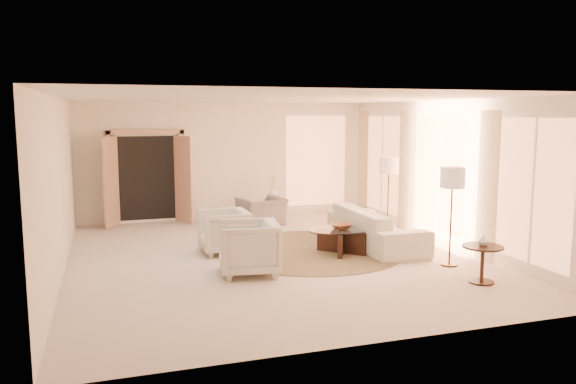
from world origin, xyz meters
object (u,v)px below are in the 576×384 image
object	(u,v)px
floor_lamp_near	(389,169)
bowl	(341,226)
sofa	(376,228)
end_vase	(483,241)
end_table	(483,258)
side_vase	(273,193)
side_table	(273,207)
accent_chair	(262,207)
floor_lamp_far	(452,182)
armchair_left	(224,229)
armchair_right	(249,245)
coffee_table	(341,238)

from	to	relation	value
floor_lamp_near	bowl	distance (m)	2.04
sofa	end_vase	xyz separation A→B (m)	(0.47, -2.61, 0.28)
end_table	side_vase	size ratio (longest dim) A/B	2.44
side_table	floor_lamp_near	world-z (taller)	floor_lamp_near
floor_lamp_near	side_table	bearing A→B (deg)	127.31
accent_chair	end_table	distance (m)	5.66
end_table	floor_lamp_near	distance (m)	3.52
end_vase	side_vase	size ratio (longest dim) A/B	0.67
side_table	side_vase	size ratio (longest dim) A/B	2.21
floor_lamp_far	accent_chair	bearing A→B (deg)	116.08
armchair_left	bowl	xyz separation A→B (m)	(2.02, -0.73, 0.07)
accent_chair	floor_lamp_far	bearing A→B (deg)	103.12
sofa	accent_chair	size ratio (longest dim) A/B	2.63
end_table	floor_lamp_far	size ratio (longest dim) A/B	0.36
floor_lamp_far	bowl	bearing A→B (deg)	136.86
armchair_left	bowl	size ratio (longest dim) A/B	2.30
accent_chair	bowl	world-z (taller)	accent_chair
sofa	floor_lamp_near	bearing A→B (deg)	-40.57
armchair_right	side_vase	distance (m)	4.49
end_table	bowl	bearing A→B (deg)	119.41
accent_chair	bowl	size ratio (longest dim) A/B	2.55
floor_lamp_near	sofa	bearing A→B (deg)	-130.73
accent_chair	side_vase	distance (m)	0.63
side_vase	end_table	bearing A→B (deg)	-74.27
sofa	accent_chair	world-z (taller)	accent_chair
end_table	end_vase	distance (m)	0.26
armchair_left	coffee_table	size ratio (longest dim) A/B	0.61
side_vase	floor_lamp_far	bearing A→B (deg)	-70.07
side_vase	end_vase	bearing A→B (deg)	-74.27
armchair_right	sofa	bearing A→B (deg)	119.74
armchair_left	floor_lamp_far	bearing A→B (deg)	58.79
accent_chair	coffee_table	bearing A→B (deg)	90.16
floor_lamp_far	end_vase	bearing A→B (deg)	-95.84
end_table	floor_lamp_far	xyz separation A→B (m)	(0.10, 1.00, 1.02)
end_vase	accent_chair	bearing A→B (deg)	110.70
bowl	side_vase	size ratio (longest dim) A/B	1.52
accent_chair	end_table	xyz separation A→B (m)	(2.00, -5.29, -0.03)
accent_chair	end_table	size ratio (longest dim) A/B	1.60
floor_lamp_near	floor_lamp_far	xyz separation A→B (m)	(-0.09, -2.37, 0.00)
sofa	side_table	size ratio (longest dim) A/B	4.64
floor_lamp_far	side_vase	bearing A→B (deg)	109.93
floor_lamp_near	end_vase	world-z (taller)	floor_lamp_near
bowl	end_table	bearing A→B (deg)	-60.59
floor_lamp_near	side_vase	bearing A→B (deg)	127.31
end_table	end_vase	size ratio (longest dim) A/B	3.64
floor_lamp_far	sofa	bearing A→B (deg)	109.44
side_table	bowl	world-z (taller)	bowl
end_table	side_vase	xyz separation A→B (m)	(-1.61, 5.73, 0.28)
floor_lamp_near	armchair_right	bearing A→B (deg)	-152.08
accent_chair	floor_lamp_far	world-z (taller)	floor_lamp_far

